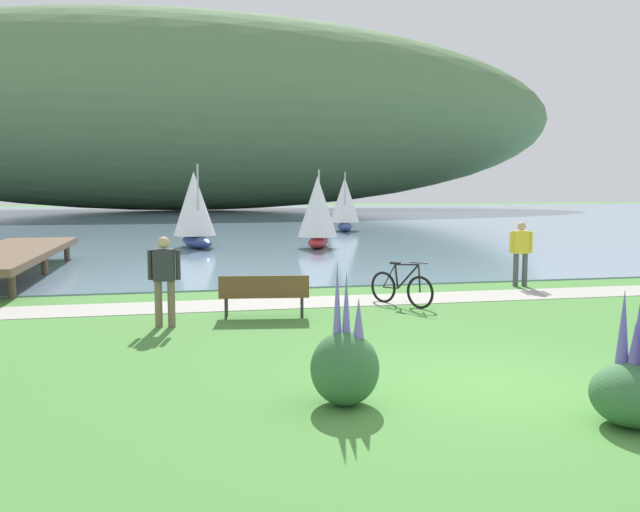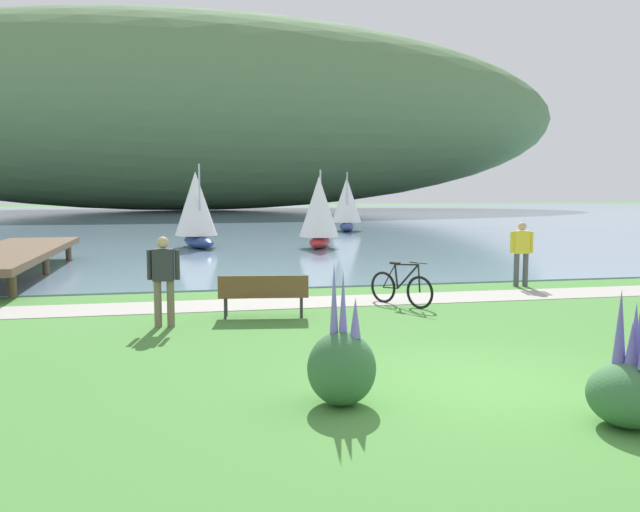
% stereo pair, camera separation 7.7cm
% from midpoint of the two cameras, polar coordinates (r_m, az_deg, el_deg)
% --- Properties ---
extents(ground_plane, '(200.00, 200.00, 0.00)m').
position_cam_midpoint_polar(ground_plane, '(9.32, 14.49, -10.61)').
color(ground_plane, '#478438').
extents(bay_water, '(180.00, 80.00, 0.04)m').
position_cam_midpoint_polar(bay_water, '(57.08, -7.83, 3.21)').
color(bay_water, '#7A99B2').
rests_on(bay_water, ground).
extents(distant_hillside, '(90.44, 28.00, 22.24)m').
position_cam_midpoint_polar(distant_hillside, '(78.99, -11.84, 11.96)').
color(distant_hillside, '#567A4C').
rests_on(distant_hillside, bay_water).
extents(shoreline_path, '(60.00, 1.50, 0.01)m').
position_cam_midpoint_polar(shoreline_path, '(15.52, 3.33, -3.82)').
color(shoreline_path, '#A39E93').
rests_on(shoreline_path, ground).
extents(park_bench_near_camera, '(1.85, 0.72, 0.88)m').
position_cam_midpoint_polar(park_bench_near_camera, '(13.42, -4.98, -3.12)').
color(park_bench_near_camera, brown).
rests_on(park_bench_near_camera, ground).
extents(bicycle_leaning_near_bench, '(0.98, 1.54, 1.01)m').
position_cam_midpoint_polar(bicycle_leaning_near_bench, '(14.88, 6.85, -2.74)').
color(bicycle_leaning_near_bench, black).
rests_on(bicycle_leaning_near_bench, ground).
extents(person_at_shoreline, '(0.60, 0.30, 1.71)m').
position_cam_midpoint_polar(person_at_shoreline, '(18.41, 16.73, 0.52)').
color(person_at_shoreline, '#4C4C51').
rests_on(person_at_shoreline, ground).
extents(person_on_the_grass, '(0.60, 0.28, 1.71)m').
position_cam_midpoint_polar(person_on_the_grass, '(12.77, -13.37, -1.65)').
color(person_on_the_grass, '#72604C').
rests_on(person_on_the_grass, ground).
extents(echium_bush_closest_to_camera, '(0.90, 0.90, 1.52)m').
position_cam_midpoint_polar(echium_bush_closest_to_camera, '(8.17, 25.01, -10.11)').
color(echium_bush_closest_to_camera, '#386B3D').
rests_on(echium_bush_closest_to_camera, ground).
extents(echium_bush_mid_cluster, '(0.83, 0.83, 1.74)m').
position_cam_midpoint_polar(echium_bush_mid_cluster, '(8.11, 1.87, -9.38)').
color(echium_bush_mid_cluster, '#386B3D').
rests_on(echium_bush_mid_cluster, ground).
extents(sailboat_nearest_to_shore, '(2.27, 3.17, 3.59)m').
position_cam_midpoint_polar(sailboat_nearest_to_shore, '(29.12, -10.79, 4.02)').
color(sailboat_nearest_to_shore, navy).
rests_on(sailboat_nearest_to_shore, bay_water).
extents(sailboat_mid_bay, '(2.10, 3.09, 3.51)m').
position_cam_midpoint_polar(sailboat_mid_bay, '(39.88, 2.08, 4.54)').
color(sailboat_mid_bay, navy).
rests_on(sailboat_mid_bay, bay_water).
extents(sailboat_toward_hillside, '(2.15, 2.96, 3.36)m').
position_cam_midpoint_polar(sailboat_toward_hillside, '(28.39, -0.28, 3.86)').
color(sailboat_toward_hillside, '#B22323').
rests_on(sailboat_toward_hillside, bay_water).
extents(pier_dock, '(2.40, 10.00, 0.80)m').
position_cam_midpoint_polar(pier_dock, '(21.55, -25.18, 0.18)').
color(pier_dock, brown).
rests_on(pier_dock, ground).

